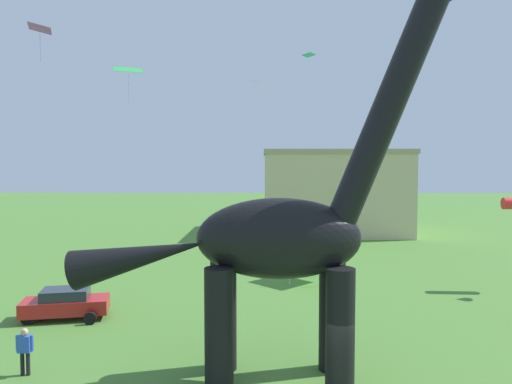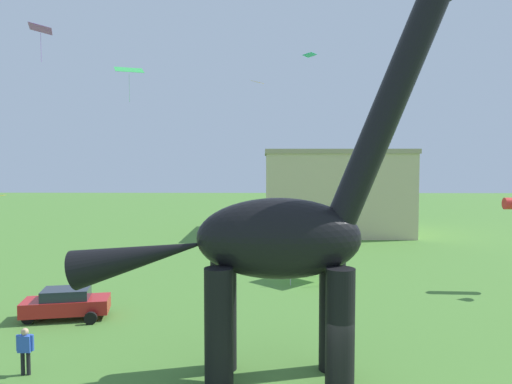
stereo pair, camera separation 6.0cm
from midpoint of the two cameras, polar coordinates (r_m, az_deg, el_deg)
The scene contains 9 objects.
dinosaur_sculpture at distance 17.44m, azimuth 2.37°, elevation -5.49°, with size 13.80×2.92×14.43m.
parked_sedan_left at distance 27.07m, azimuth -21.61°, elevation -12.10°, with size 4.47×2.59×1.55m.
person_far_spectator at distance 20.78m, azimuth -25.71°, elevation -16.14°, with size 0.67×0.29×1.78m.
festival_canopy_tent at distance 33.03m, azimuth 6.18°, elevation -6.05°, with size 3.15×3.15×3.00m.
kite_near_low at distance 25.22m, azimuth -24.23°, elevation 17.17°, with size 1.39×1.57×1.59m.
kite_high_right at distance 33.03m, azimuth -14.91°, elevation 13.76°, with size 2.13×1.84×2.32m.
kite_mid_left at distance 38.36m, azimuth 6.21°, elevation 15.79°, with size 1.21×1.29×0.15m.
kite_trailing at distance 37.90m, azimuth -0.01°, elevation 12.85°, with size 1.07×1.15×0.21m.
background_building_block at distance 57.40m, azimuth 8.97°, elevation 0.10°, with size 16.13×13.34×9.52m.
Camera 1 is at (-2.21, -14.82, 7.86)m, focal length 33.89 mm.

